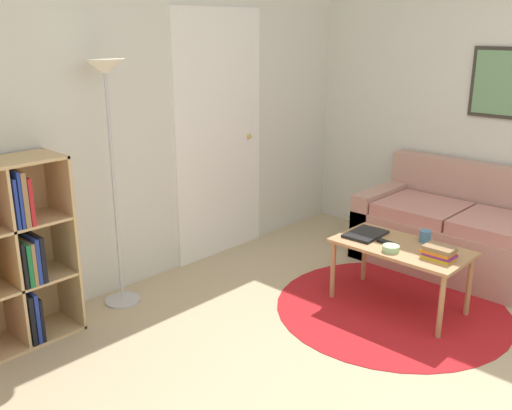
% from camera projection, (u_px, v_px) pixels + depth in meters
% --- Properties ---
extents(wall_back, '(7.41, 0.11, 2.60)m').
position_uv_depth(wall_back, '(147.00, 113.00, 4.20)').
color(wall_back, silver).
rests_on(wall_back, ground_plane).
extents(wall_right, '(0.08, 5.59, 2.60)m').
position_uv_depth(wall_right, '(452.00, 99.00, 4.86)').
color(wall_right, silver).
rests_on(wall_right, ground_plane).
extents(rug, '(1.62, 1.62, 0.01)m').
position_uv_depth(rug, '(392.00, 307.00, 4.01)').
color(rug, '#B2191E').
rests_on(rug, ground_plane).
extents(floor_lamp, '(0.26, 0.26, 1.70)m').
position_uv_depth(floor_lamp, '(108.00, 109.00, 3.70)').
color(floor_lamp, '#B7B7BC').
rests_on(floor_lamp, ground_plane).
extents(couch, '(0.81, 1.62, 0.82)m').
position_uv_depth(couch, '(466.00, 235.00, 4.63)').
color(couch, tan).
rests_on(couch, ground_plane).
extents(coffee_table, '(0.49, 0.91, 0.46)m').
position_uv_depth(coffee_table, '(401.00, 253.00, 3.93)').
color(coffee_table, '#AD7F51').
rests_on(coffee_table, ground_plane).
extents(laptop, '(0.32, 0.23, 0.02)m').
position_uv_depth(laptop, '(365.00, 234.00, 4.10)').
color(laptop, black).
rests_on(laptop, coffee_table).
extents(bowl, '(0.11, 0.11, 0.04)m').
position_uv_depth(bowl, '(391.00, 248.00, 3.81)').
color(bowl, '#9ED193').
rests_on(bowl, coffee_table).
extents(book_stack_on_table, '(0.14, 0.20, 0.08)m').
position_uv_depth(book_stack_on_table, '(439.00, 253.00, 3.68)').
color(book_stack_on_table, gold).
rests_on(book_stack_on_table, coffee_table).
extents(cup, '(0.08, 0.08, 0.08)m').
position_uv_depth(cup, '(425.00, 236.00, 3.97)').
color(cup, teal).
rests_on(cup, coffee_table).
extents(remote, '(0.06, 0.16, 0.02)m').
position_uv_depth(remote, '(388.00, 243.00, 3.93)').
color(remote, black).
rests_on(remote, coffee_table).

